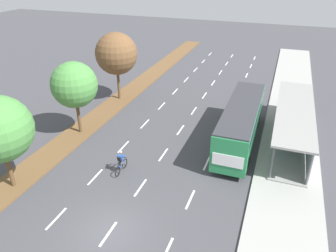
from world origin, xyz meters
TOP-DOWN VIEW (x-y plane):
  - ground_plane at (0.00, 0.00)m, footprint 140.00×140.00m
  - median_strip at (-8.30, 20.00)m, footprint 2.60×52.00m
  - sidewalk_right at (9.25, 20.00)m, footprint 4.50×52.00m
  - lane_divider_left at (-3.50, 17.26)m, footprint 0.14×45.51m
  - lane_divider_center at (0.00, 17.26)m, footprint 0.14×45.51m
  - lane_divider_right at (3.50, 17.26)m, footprint 0.14×45.51m
  - bus_shelter at (9.53, 14.03)m, footprint 2.90×12.97m
  - bus at (5.25, 12.53)m, footprint 2.54×11.29m
  - cyclist at (-2.04, 5.39)m, footprint 0.46×1.82m
  - median_tree_second at (-8.12, 9.39)m, footprint 3.84×3.84m
  - median_tree_third at (-8.48, 17.41)m, footprint 4.33×4.33m

SIDE VIEW (x-z plane):
  - ground_plane at x=0.00m, z-range 0.00..0.00m
  - lane_divider_left at x=-3.50m, z-range 0.00..0.01m
  - lane_divider_center at x=0.00m, z-range 0.00..0.01m
  - lane_divider_right at x=3.50m, z-range 0.00..0.01m
  - median_strip at x=-8.30m, z-range 0.00..0.12m
  - sidewalk_right at x=9.25m, z-range 0.00..0.15m
  - cyclist at x=-2.04m, z-range -0.06..1.65m
  - bus_shelter at x=9.53m, z-range 0.44..3.30m
  - bus at x=5.25m, z-range 0.38..3.75m
  - median_tree_second at x=-8.12m, z-range 1.33..7.62m
  - median_tree_third at x=-8.48m, z-range 1.48..8.55m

